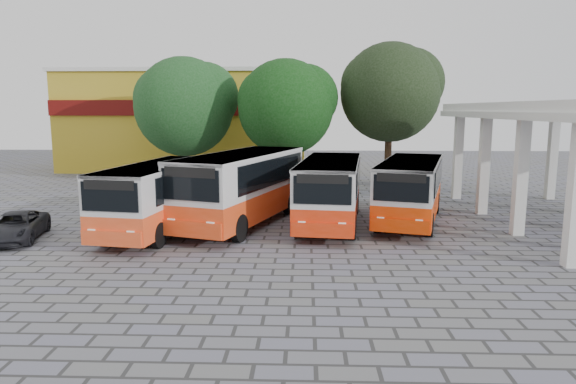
{
  "coord_description": "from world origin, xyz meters",
  "views": [
    {
      "loc": [
        -0.85,
        -19.05,
        5.11
      ],
      "look_at": [
        -1.62,
        3.22,
        1.5
      ],
      "focal_mm": 32.0,
      "sensor_mm": 36.0,
      "label": 1
    }
  ],
  "objects_px": {
    "bus_far_left": "(159,193)",
    "bus_far_right": "(410,187)",
    "parked_car": "(16,227)",
    "bus_centre_left": "(242,184)",
    "bus_centre_right": "(330,188)"
  },
  "relations": [
    {
      "from": "bus_far_left",
      "to": "bus_far_right",
      "type": "xyz_separation_m",
      "value": [
        10.89,
        2.17,
        -0.01
      ]
    },
    {
      "from": "bus_centre_left",
      "to": "bus_centre_right",
      "type": "distance_m",
      "value": 3.91
    },
    {
      "from": "bus_centre_right",
      "to": "bus_far_left",
      "type": "bearing_deg",
      "value": -161.06
    },
    {
      "from": "bus_far_right",
      "to": "parked_car",
      "type": "bearing_deg",
      "value": -149.77
    },
    {
      "from": "bus_centre_left",
      "to": "bus_centre_right",
      "type": "relative_size",
      "value": 1.14
    },
    {
      "from": "bus_centre_left",
      "to": "bus_far_right",
      "type": "bearing_deg",
      "value": 23.82
    },
    {
      "from": "bus_far_right",
      "to": "bus_centre_left",
      "type": "bearing_deg",
      "value": -157.62
    },
    {
      "from": "bus_centre_right",
      "to": "bus_far_right",
      "type": "height_order",
      "value": "bus_centre_right"
    },
    {
      "from": "bus_far_left",
      "to": "bus_far_right",
      "type": "bearing_deg",
      "value": 19.91
    },
    {
      "from": "bus_far_left",
      "to": "bus_centre_right",
      "type": "relative_size",
      "value": 0.99
    },
    {
      "from": "bus_centre_right",
      "to": "bus_far_right",
      "type": "relative_size",
      "value": 1.0
    },
    {
      "from": "bus_far_left",
      "to": "bus_centre_right",
      "type": "bearing_deg",
      "value": 20.68
    },
    {
      "from": "bus_far_left",
      "to": "parked_car",
      "type": "relative_size",
      "value": 2.1
    },
    {
      "from": "bus_far_right",
      "to": "parked_car",
      "type": "xyz_separation_m",
      "value": [
        -16.14,
        -3.87,
        -1.09
      ]
    },
    {
      "from": "bus_far_left",
      "to": "bus_far_right",
      "type": "height_order",
      "value": "bus_far_left"
    }
  ]
}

